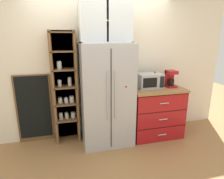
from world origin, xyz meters
TOP-DOWN VIEW (x-y plane):
  - ground_plane at (0.00, 0.00)m, footprint 10.67×10.67m
  - wall_back_cream at (0.00, 0.40)m, footprint 4.97×0.10m
  - refrigerator at (0.00, 0.02)m, footprint 0.86×0.69m
  - pantry_shelf_column at (-0.68, 0.27)m, footprint 0.46×0.31m
  - counter_cabinet at (0.94, 0.03)m, footprint 0.97×0.68m
  - microwave at (0.82, 0.08)m, footprint 0.44×0.33m
  - coffee_maker at (1.22, 0.04)m, footprint 0.17×0.20m
  - mug_cream at (0.94, 0.05)m, footprint 0.11×0.07m
  - bottle_clear at (0.52, 0.06)m, footprint 0.06×0.06m
  - bottle_green at (0.94, 0.11)m, footprint 0.06×0.06m
  - upper_cabinet at (0.00, 0.06)m, footprint 0.83×0.32m
  - chalkboard_menu at (-1.23, 0.33)m, footprint 0.60×0.04m

SIDE VIEW (x-z plane):
  - ground_plane at x=0.00m, z-range 0.00..0.00m
  - counter_cabinet at x=0.94m, z-range 0.00..0.94m
  - chalkboard_menu at x=-1.23m, z-range 0.00..1.23m
  - refrigerator at x=0.00m, z-range 0.00..1.75m
  - mug_cream at x=0.94m, z-range 0.93..1.02m
  - pantry_shelf_column at x=-0.68m, z-range 0.01..1.96m
  - bottle_clear at x=0.52m, z-range 0.92..1.17m
  - bottle_green at x=0.94m, z-range 0.92..1.20m
  - microwave at x=0.82m, z-range 0.93..1.19m
  - coffee_maker at x=1.22m, z-range 0.93..1.24m
  - wall_back_cream at x=0.00m, z-range 0.00..2.55m
  - upper_cabinet at x=0.00m, z-range 1.74..2.40m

